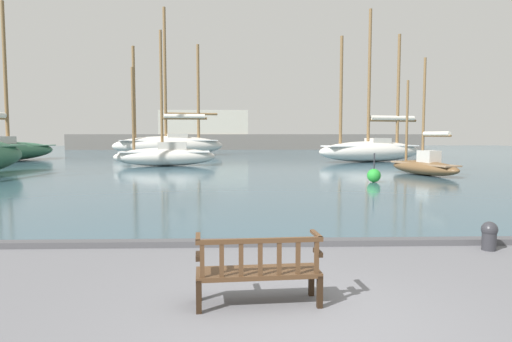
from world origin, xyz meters
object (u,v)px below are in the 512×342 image
object	(u,v)px
sailboat_centre_channel	(5,149)
mooring_bollard	(489,235)
park_bench	(258,269)
sailboat_outer_port	(424,165)
sailboat_outer_starboard	(165,154)
sailboat_far_starboard	(371,148)
sailboat_distant_harbor	(169,143)
channel_buoy	(374,175)

from	to	relation	value
sailboat_centre_channel	mooring_bollard	world-z (taller)	sailboat_centre_channel
park_bench	sailboat_outer_port	xyz separation A→B (m)	(9.42, 17.95, 0.16)
sailboat_centre_channel	sailboat_outer_starboard	xyz separation A→B (m)	(13.84, -6.17, -0.17)
sailboat_far_starboard	sailboat_centre_channel	size ratio (longest dim) A/B	0.92
sailboat_distant_harbor	sailboat_far_starboard	bearing A→B (deg)	-31.92
sailboat_centre_channel	mooring_bollard	size ratio (longest dim) A/B	23.02
sailboat_distant_harbor	mooring_bollard	size ratio (longest dim) A/B	26.51
sailboat_outer_starboard	sailboat_outer_port	distance (m)	16.52
mooring_bollard	sailboat_distant_harbor	bearing A→B (deg)	107.67
sailboat_outer_port	sailboat_distant_harbor	bearing A→B (deg)	127.02
sailboat_far_starboard	mooring_bollard	distance (m)	27.42
sailboat_outer_port	mooring_bollard	distance (m)	16.04
sailboat_far_starboard	sailboat_centre_channel	xyz separation A→B (m)	(-29.12, 1.91, -0.10)
sailboat_far_starboard	sailboat_outer_port	xyz separation A→B (m)	(-0.48, -11.60, -0.55)
sailboat_outer_port	mooring_bollard	bearing A→B (deg)	-107.81
sailboat_distant_harbor	channel_buoy	bearing A→B (deg)	-63.15
sailboat_centre_channel	sailboat_outer_starboard	size ratio (longest dim) A/B	1.40
sailboat_outer_starboard	sailboat_far_starboard	bearing A→B (deg)	15.59
sailboat_centre_channel	channel_buoy	xyz separation A→B (m)	(24.91, -17.13, -0.69)
sailboat_distant_harbor	sailboat_outer_starboard	xyz separation A→B (m)	(2.12, -15.10, -0.45)
sailboat_distant_harbor	mooring_bollard	bearing A→B (deg)	-72.33
mooring_bollard	channel_buoy	distance (m)	11.71
sailboat_distant_harbor	sailboat_outer_port	bearing A→B (deg)	-52.98
sailboat_outer_port	channel_buoy	bearing A→B (deg)	-135.83
park_bench	sailboat_outer_port	world-z (taller)	sailboat_outer_port
sailboat_far_starboard	channel_buoy	bearing A→B (deg)	-105.44
sailboat_outer_port	channel_buoy	distance (m)	5.20
sailboat_outer_starboard	sailboat_outer_port	world-z (taller)	sailboat_outer_starboard
sailboat_far_starboard	mooring_bollard	size ratio (longest dim) A/B	21.18
park_bench	sailboat_far_starboard	size ratio (longest dim) A/B	0.14
sailboat_outer_starboard	mooring_bollard	world-z (taller)	sailboat_outer_starboard
sailboat_centre_channel	sailboat_outer_port	xyz separation A→B (m)	(28.64, -13.51, -0.45)
sailboat_far_starboard	sailboat_outer_starboard	world-z (taller)	sailboat_far_starboard
sailboat_distant_harbor	mooring_bollard	distance (m)	39.60
sailboat_outer_port	sailboat_far_starboard	bearing A→B (deg)	87.65
park_bench	mooring_bollard	size ratio (longest dim) A/B	2.97
sailboat_distant_harbor	channel_buoy	distance (m)	29.23
sailboat_outer_port	mooring_bollard	world-z (taller)	sailboat_outer_port
sailboat_centre_channel	sailboat_outer_port	distance (m)	31.67
park_bench	sailboat_outer_starboard	bearing A→B (deg)	102.00
channel_buoy	sailboat_distant_harbor	bearing A→B (deg)	116.85
park_bench	mooring_bollard	xyz separation A→B (m)	(4.52, 2.68, -0.17)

